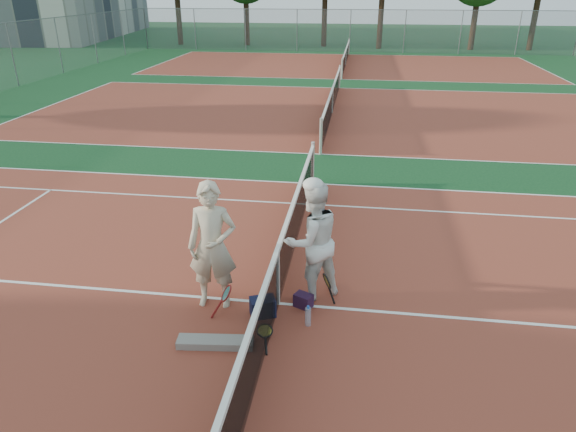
{
  "coord_description": "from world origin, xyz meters",
  "views": [
    {
      "loc": [
        1.13,
        -6.81,
        4.66
      ],
      "look_at": [
        0.0,
        1.1,
        1.05
      ],
      "focal_mm": 32.0,
      "sensor_mm": 36.0,
      "label": 1
    }
  ],
  "objects": [
    {
      "name": "ground",
      "position": [
        0.0,
        0.0,
        0.0
      ],
      "size": [
        130.0,
        130.0,
        0.0
      ],
      "primitive_type": "plane",
      "color": "#103B1B",
      "rests_on": "ground"
    },
    {
      "name": "court_main",
      "position": [
        0.0,
        0.0,
        0.0
      ],
      "size": [
        23.77,
        10.97,
        0.01
      ],
      "primitive_type": "cube",
      "color": "maroon",
      "rests_on": "ground"
    },
    {
      "name": "court_far_a",
      "position": [
        0.0,
        13.5,
        0.0
      ],
      "size": [
        23.77,
        10.97,
        0.01
      ],
      "primitive_type": "cube",
      "color": "maroon",
      "rests_on": "ground"
    },
    {
      "name": "court_far_b",
      "position": [
        0.0,
        27.0,
        0.0
      ],
      "size": [
        23.77,
        10.97,
        0.01
      ],
      "primitive_type": "cube",
      "color": "maroon",
      "rests_on": "ground"
    },
    {
      "name": "net_main",
      "position": [
        0.0,
        0.0,
        0.51
      ],
      "size": [
        0.1,
        10.98,
        1.02
      ],
      "primitive_type": null,
      "color": "black",
      "rests_on": "ground"
    },
    {
      "name": "net_far_a",
      "position": [
        0.0,
        13.5,
        0.51
      ],
      "size": [
        0.1,
        10.98,
        1.02
      ],
      "primitive_type": null,
      "color": "black",
      "rests_on": "ground"
    },
    {
      "name": "net_far_b",
      "position": [
        0.0,
        27.0,
        0.51
      ],
      "size": [
        0.1,
        10.98,
        1.02
      ],
      "primitive_type": null,
      "color": "black",
      "rests_on": "ground"
    },
    {
      "name": "fence_back",
      "position": [
        0.0,
        34.0,
        1.5
      ],
      "size": [
        32.0,
        0.06,
        3.0
      ],
      "primitive_type": null,
      "color": "slate",
      "rests_on": "ground"
    },
    {
      "name": "player_a",
      "position": [
        -0.99,
        -0.12,
        1.03
      ],
      "size": [
        0.79,
        0.56,
        2.06
      ],
      "primitive_type": "imported",
      "rotation": [
        0.0,
        0.0,
        0.09
      ],
      "color": "beige",
      "rests_on": "ground"
    },
    {
      "name": "player_b",
      "position": [
        0.49,
        0.37,
        0.98
      ],
      "size": [
        1.21,
        1.16,
        1.96
      ],
      "primitive_type": "imported",
      "rotation": [
        0.0,
        0.0,
        3.76
      ],
      "color": "white",
      "rests_on": "ground"
    },
    {
      "name": "racket_red",
      "position": [
        -0.72,
        -0.44,
        0.26
      ],
      "size": [
        0.42,
        0.38,
        0.52
      ],
      "primitive_type": null,
      "rotation": [
        0.0,
        0.0,
        0.38
      ],
      "color": "maroon",
      "rests_on": "ground"
    },
    {
      "name": "racket_black_held",
      "position": [
        0.76,
        0.06,
        0.29
      ],
      "size": [
        0.31,
        0.34,
        0.58
      ],
      "primitive_type": null,
      "rotation": [
        0.0,
        0.0,
        3.61
      ],
      "color": "black",
      "rests_on": "ground"
    },
    {
      "name": "racket_spare",
      "position": [
        -0.07,
        -0.82,
        0.05
      ],
      "size": [
        0.4,
        0.65,
        0.1
      ],
      "primitive_type": null,
      "rotation": [
        0.0,
        0.0,
        1.8
      ],
      "color": "black",
      "rests_on": "ground"
    },
    {
      "name": "sports_bag_navy",
      "position": [
        -0.19,
        -0.34,
        0.15
      ],
      "size": [
        0.45,
        0.38,
        0.3
      ],
      "primitive_type": "cube",
      "rotation": [
        0.0,
        0.0,
        0.39
      ],
      "color": "black",
      "rests_on": "ground"
    },
    {
      "name": "sports_bag_purple",
      "position": [
        0.41,
        -0.02,
        0.11
      ],
      "size": [
        0.33,
        0.29,
        0.22
      ],
      "primitive_type": "cube",
      "rotation": [
        0.0,
        0.0,
        -0.44
      ],
      "color": "#26102C",
      "rests_on": "ground"
    },
    {
      "name": "net_cover_canvas",
      "position": [
        -0.71,
        -1.16,
        0.06
      ],
      "size": [
        1.09,
        0.36,
        0.11
      ],
      "primitive_type": "cube",
      "rotation": [
        0.0,
        0.0,
        0.1
      ],
      "color": "slate",
      "rests_on": "ground"
    },
    {
      "name": "water_bottle",
      "position": [
        0.53,
        -0.5,
        0.15
      ],
      "size": [
        0.09,
        0.09,
        0.3
      ],
      "primitive_type": "cylinder",
      "color": "silver",
      "rests_on": "ground"
    }
  ]
}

